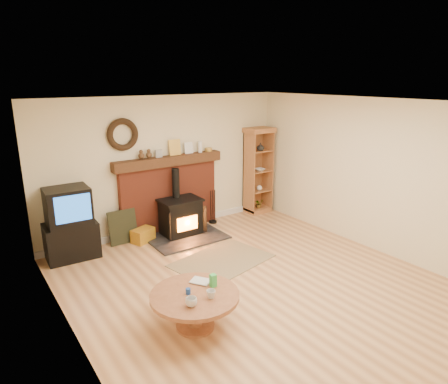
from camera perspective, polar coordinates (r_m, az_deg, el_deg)
ground at (r=6.01m, az=4.55°, el=-12.99°), size 5.50×5.50×0.00m
room_shell at (r=5.45m, az=4.17°, el=3.34°), size 5.02×5.52×2.61m
chimney_breast at (r=7.79m, az=-7.79°, el=0.21°), size 2.20×0.22×1.78m
wood_stove at (r=7.61m, az=-6.10°, el=-3.72°), size 1.40×1.00×1.27m
area_rug at (r=6.67m, az=-0.30°, el=-9.77°), size 1.73×1.36×0.01m
tv_unit at (r=7.05m, az=-21.16°, el=-4.39°), size 0.85×0.62×1.21m
curio_cabinet at (r=8.79m, az=4.82°, el=3.08°), size 0.60×0.44×1.88m
firelog_box at (r=7.50m, az=-11.49°, el=-6.07°), size 0.47×0.38×0.25m
leaning_painting at (r=7.46m, az=-14.25°, el=-4.86°), size 0.52×0.14×0.62m
fire_tools at (r=8.28m, az=-1.59°, el=-3.53°), size 0.16×0.16×0.70m
coffee_table at (r=4.92m, az=-4.15°, el=-15.14°), size 1.07×1.07×0.61m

